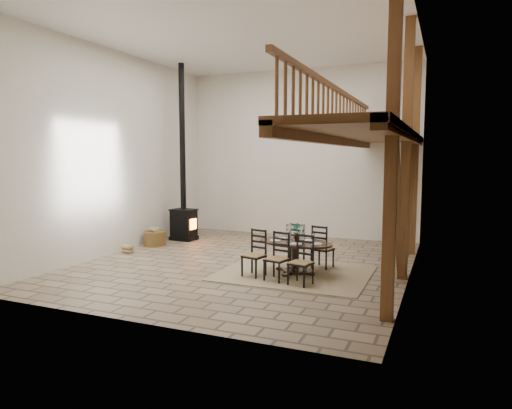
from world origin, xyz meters
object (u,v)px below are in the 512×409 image
at_px(dining_table, 293,256).
at_px(wood_stove, 183,202).
at_px(log_stack, 128,249).
at_px(log_basket, 155,238).

xyz_separation_m(dining_table, wood_stove, (-4.13, 2.51, 0.74)).
relative_size(wood_stove, log_stack, 15.83).
bearing_deg(log_stack, log_basket, 86.15).
distance_m(wood_stove, log_basket, 1.41).
distance_m(dining_table, log_basket, 4.64).
relative_size(wood_stove, log_basket, 8.52).
xyz_separation_m(wood_stove, log_stack, (-0.35, -2.10, -1.02)).
height_order(wood_stove, log_stack, wood_stove).
height_order(dining_table, log_basket, dining_table).
relative_size(dining_table, wood_stove, 0.40).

